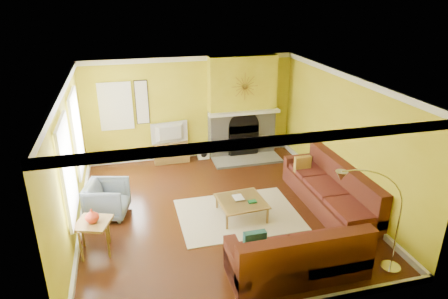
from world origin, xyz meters
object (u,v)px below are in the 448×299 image
object	(u,v)px
armchair	(107,199)
arc_lamp	(370,224)
coffee_table	(241,208)
side_table	(95,237)
sectional_sofa	(289,203)
media_console	(171,152)

from	to	relation	value
armchair	arc_lamp	bearing A→B (deg)	-111.59
coffee_table	side_table	distance (m)	2.85
sectional_sofa	arc_lamp	distance (m)	1.87
side_table	arc_lamp	size ratio (longest dim) A/B	0.32
side_table	arc_lamp	distance (m)	4.56
sectional_sofa	armchair	distance (m)	3.61
media_console	armchair	size ratio (longest dim) A/B	1.15
coffee_table	media_console	world-z (taller)	media_console
side_table	arc_lamp	bearing A→B (deg)	-22.11
sectional_sofa	side_table	bearing A→B (deg)	180.00
coffee_table	arc_lamp	xyz separation A→B (m)	(1.38, -2.20, 0.77)
side_table	media_console	bearing A→B (deg)	63.43
media_console	arc_lamp	world-z (taller)	arc_lamp
coffee_table	armchair	bearing A→B (deg)	164.93
armchair	side_table	distance (m)	1.22
sectional_sofa	coffee_table	bearing A→B (deg)	147.99
media_console	side_table	size ratio (longest dim) A/B	1.50
armchair	side_table	world-z (taller)	armchair
armchair	arc_lamp	size ratio (longest dim) A/B	0.42
arc_lamp	armchair	bearing A→B (deg)	143.95
media_console	arc_lamp	bearing A→B (deg)	-65.78
media_console	side_table	world-z (taller)	side_table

